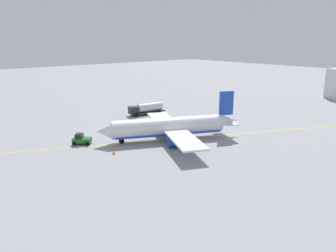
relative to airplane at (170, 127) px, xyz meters
name	(u,v)px	position (x,y,z in m)	size (l,w,h in m)	color
ground_plane	(168,140)	(0.43, -0.20, -2.72)	(400.00, 400.00, 0.00)	#939399
airplane	(170,127)	(0.00, 0.00, 0.00)	(29.35, 28.71, 9.80)	white
fuel_tanker	(147,108)	(-10.18, -22.16, -0.99)	(10.90, 4.12, 3.15)	#2D2D33
pushback_tug	(81,139)	(15.73, -9.24, -1.71)	(4.07, 3.98, 2.20)	#196B28
refueling_worker	(164,118)	(-8.90, -13.06, -1.90)	(0.59, 0.63, 1.71)	navy
safety_cone_nose	(114,153)	(13.86, 0.19, -2.38)	(0.61, 0.61, 0.68)	#F2590F
safety_cone_wingtip	(116,149)	(12.38, -1.31, -2.44)	(0.50, 0.50, 0.56)	#F2590F
taxi_line_marking	(168,140)	(0.43, -0.20, -2.71)	(89.81, 0.30, 0.01)	yellow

